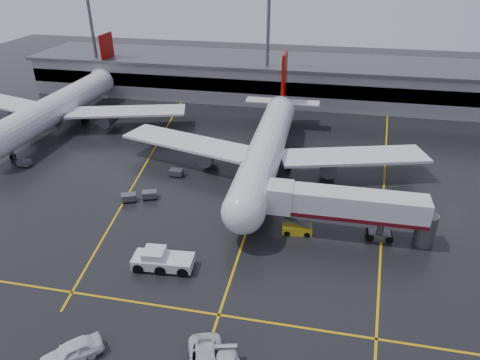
# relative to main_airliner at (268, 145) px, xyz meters

# --- Properties ---
(ground) EXTENTS (220.00, 220.00, 0.00)m
(ground) POSITION_rel_main_airliner_xyz_m (0.00, -9.70, -4.21)
(ground) COLOR black
(ground) RESTS_ON ground
(apron_line_centre) EXTENTS (0.25, 90.00, 0.02)m
(apron_line_centre) POSITION_rel_main_airliner_xyz_m (0.00, -9.70, -4.20)
(apron_line_centre) COLOR gold
(apron_line_centre) RESTS_ON ground
(apron_line_stop) EXTENTS (60.00, 0.25, 0.02)m
(apron_line_stop) POSITION_rel_main_airliner_xyz_m (0.00, -31.70, -4.20)
(apron_line_stop) COLOR gold
(apron_line_stop) RESTS_ON ground
(apron_line_left) EXTENTS (9.99, 69.35, 0.02)m
(apron_line_left) POSITION_rel_main_airliner_xyz_m (-20.00, 0.30, -4.20)
(apron_line_left) COLOR gold
(apron_line_left) RESTS_ON ground
(apron_line_right) EXTENTS (7.57, 69.64, 0.02)m
(apron_line_right) POSITION_rel_main_airliner_xyz_m (18.00, 0.30, -4.20)
(apron_line_right) COLOR gold
(apron_line_right) RESTS_ON ground
(terminal) EXTENTS (122.00, 19.00, 8.60)m
(terminal) POSITION_rel_main_airliner_xyz_m (0.00, 38.23, 0.11)
(terminal) COLOR gray
(terminal) RESTS_ON ground
(light_mast_left) EXTENTS (3.00, 1.20, 25.45)m
(light_mast_left) POSITION_rel_main_airliner_xyz_m (-45.00, 32.30, 10.27)
(light_mast_left) COLOR #595B60
(light_mast_left) RESTS_ON ground
(light_mast_mid) EXTENTS (3.00, 1.20, 25.45)m
(light_mast_mid) POSITION_rel_main_airliner_xyz_m (-5.00, 32.30, 10.27)
(light_mast_mid) COLOR #595B60
(light_mast_mid) RESTS_ON ground
(main_airliner) EXTENTS (48.80, 45.60, 14.10)m
(main_airliner) POSITION_rel_main_airliner_xyz_m (0.00, 0.00, 0.00)
(main_airliner) COLOR silver
(main_airliner) RESTS_ON ground
(second_airliner) EXTENTS (48.80, 45.60, 14.10)m
(second_airliner) POSITION_rel_main_airliner_xyz_m (-42.00, 12.00, 0.00)
(second_airliner) COLOR silver
(second_airliner) RESTS_ON ground
(jet_bridge) EXTENTS (19.90, 3.40, 6.05)m
(jet_bridge) POSITION_rel_main_airliner_xyz_m (11.87, -15.70, -0.28)
(jet_bridge) COLOR silver
(jet_bridge) RESTS_ON ground
(pushback_tractor) EXTENTS (6.78, 3.29, 2.36)m
(pushback_tractor) POSITION_rel_main_airliner_xyz_m (-7.85, -26.06, -3.27)
(pushback_tractor) COLOR silver
(pushback_tractor) RESTS_ON ground
(belt_loader) EXTENTS (3.75, 1.98, 2.30)m
(belt_loader) POSITION_rel_main_airliner_xyz_m (6.17, -16.55, -3.64)
(belt_loader) COLOR gold
(belt_loader) RESTS_ON ground
(service_van_d) EXTENTS (5.16, 5.14, 1.77)m
(service_van_d) POSITION_rel_main_airliner_xyz_m (-11.04, -39.15, -3.32)
(service_van_d) COLOR white
(service_van_d) RESTS_ON ground
(baggage_cart_a) EXTENTS (2.32, 1.91, 1.12)m
(baggage_cart_a) POSITION_rel_main_airliner_xyz_m (-14.81, -12.27, -3.58)
(baggage_cart_a) COLOR #595B60
(baggage_cart_a) RESTS_ON ground
(baggage_cart_b) EXTENTS (2.35, 1.99, 1.12)m
(baggage_cart_b) POSITION_rel_main_airliner_xyz_m (-17.36, -13.56, -3.58)
(baggage_cart_b) COLOR #595B60
(baggage_cart_b) RESTS_ON ground
(baggage_cart_c) EXTENTS (2.01, 1.31, 1.12)m
(baggage_cart_c) POSITION_rel_main_airliner_xyz_m (-13.35, -5.06, -3.58)
(baggage_cart_c) COLOR #595B60
(baggage_cart_c) RESTS_ON ground
(baggage_cart_d) EXTENTS (2.03, 1.34, 1.12)m
(baggage_cart_d) POSITION_rel_main_airliner_xyz_m (-47.32, 0.07, -3.58)
(baggage_cart_d) COLOR #595B60
(baggage_cart_d) RESTS_ON ground
(baggage_cart_e) EXTENTS (2.02, 1.34, 1.12)m
(baggage_cart_e) POSITION_rel_main_airliner_xyz_m (-38.41, -6.68, -3.58)
(baggage_cart_e) COLOR #595B60
(baggage_cart_e) RESTS_ON ground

